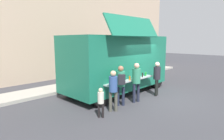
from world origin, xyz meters
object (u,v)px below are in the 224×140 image
at_px(customer_front_ordering, 136,79).
at_px(child_near_queue, 101,100).
at_px(customer_rear_waiting, 113,87).
at_px(food_truck_main, 118,62).
at_px(customer_extra_browsing, 157,76).
at_px(customer_mid_with_backpack, 121,82).
at_px(trash_bin, 129,70).

height_order(customer_front_ordering, child_near_queue, customer_front_ordering).
relative_size(customer_rear_waiting, child_near_queue, 1.48).
relative_size(food_truck_main, customer_extra_browsing, 3.46).
bearing_deg(child_near_queue, customer_front_ordering, -29.22).
bearing_deg(customer_extra_browsing, food_truck_main, 3.41).
xyz_separation_m(customer_rear_waiting, child_near_queue, (-0.74, -0.11, -0.31)).
height_order(customer_mid_with_backpack, child_near_queue, customer_mid_with_backpack).
height_order(customer_front_ordering, customer_extra_browsing, customer_front_ordering).
relative_size(customer_front_ordering, child_near_queue, 1.61).
height_order(food_truck_main, customer_front_ordering, food_truck_main).
bearing_deg(customer_front_ordering, child_near_queue, 108.01).
height_order(trash_bin, child_near_queue, child_near_queue).
relative_size(customer_front_ordering, customer_extra_browsing, 1.04).
xyz_separation_m(food_truck_main, customer_front_ordering, (-0.69, -1.74, -0.56)).
bearing_deg(child_near_queue, food_truck_main, -0.32).
distance_m(customer_rear_waiting, customer_extra_browsing, 3.04).
distance_m(food_truck_main, customer_extra_browsing, 2.12).
height_order(trash_bin, customer_mid_with_backpack, customer_mid_with_backpack).
xyz_separation_m(customer_extra_browsing, child_near_queue, (-3.78, -0.05, -0.35)).
bearing_deg(customer_mid_with_backpack, trash_bin, -13.56).
distance_m(customer_front_ordering, child_near_queue, 2.29).
relative_size(food_truck_main, customer_rear_waiting, 3.63).
xyz_separation_m(trash_bin, customer_front_ordering, (-4.56, -4.06, 0.60)).
xyz_separation_m(trash_bin, child_near_queue, (-6.81, -4.22, 0.20)).
height_order(customer_mid_with_backpack, customer_rear_waiting, customer_mid_with_backpack).
relative_size(customer_mid_with_backpack, child_near_queue, 1.56).
bearing_deg(customer_extra_browsing, customer_mid_with_backpack, 62.66).
bearing_deg(customer_front_ordering, customer_mid_with_backpack, 93.40).
distance_m(food_truck_main, child_near_queue, 3.63).
relative_size(customer_extra_browsing, child_near_queue, 1.55).
relative_size(food_truck_main, customer_mid_with_backpack, 3.43).
bearing_deg(trash_bin, customer_front_ordering, -138.29).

